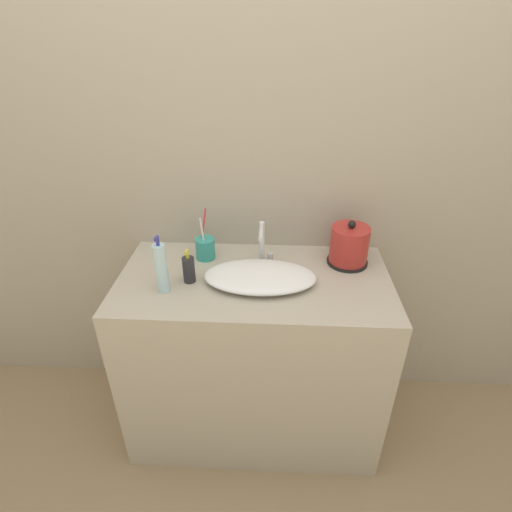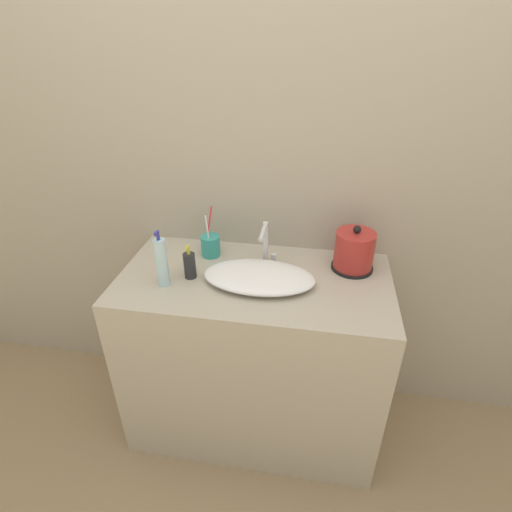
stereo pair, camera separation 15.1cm
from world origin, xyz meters
name	(u,v)px [view 2 (the right image)]	position (x,y,z in m)	size (l,w,h in m)	color
ground_plane	(244,470)	(0.00, 0.00, 0.00)	(12.00, 12.00, 0.00)	#997F5B
wall_back	(267,137)	(0.00, 0.57, 1.30)	(6.00, 0.04, 2.60)	#ADA38E
vanity_counter	(254,355)	(0.00, 0.27, 0.41)	(1.07, 0.55, 0.83)	#B7AD99
sink_basin	(259,277)	(0.02, 0.25, 0.85)	(0.43, 0.25, 0.05)	white
faucet	(266,242)	(0.03, 0.39, 0.93)	(0.06, 0.14, 0.18)	silver
electric_kettle	(354,252)	(0.38, 0.41, 0.90)	(0.17, 0.17, 0.19)	black
toothbrush_cup	(210,245)	(-0.21, 0.42, 0.87)	(0.08, 0.08, 0.22)	teal
lotion_bottle	(162,262)	(-0.33, 0.17, 0.92)	(0.04, 0.04, 0.23)	silver
shampoo_bottle	(190,265)	(-0.25, 0.24, 0.88)	(0.05, 0.05, 0.14)	#28282D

